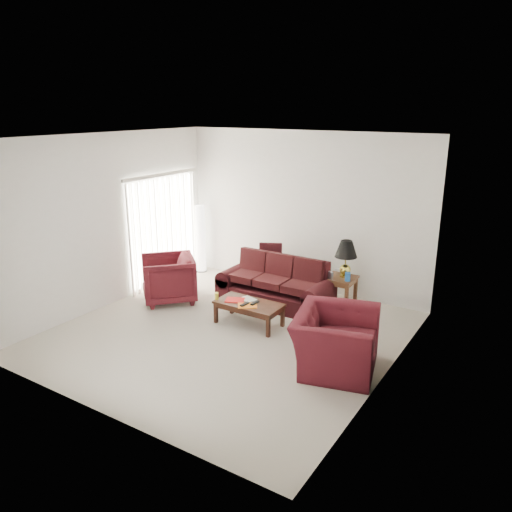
{
  "coord_description": "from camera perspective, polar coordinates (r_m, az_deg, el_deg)",
  "views": [
    {
      "loc": [
        4.18,
        -5.79,
        3.43
      ],
      "look_at": [
        0.0,
        0.85,
        1.05
      ],
      "focal_mm": 35.0,
      "sensor_mm": 36.0,
      "label": 1
    }
  ],
  "objects": [
    {
      "name": "yellow_glass",
      "position": [
        8.2,
        -4.54,
        -4.59
      ],
      "size": [
        0.07,
        0.07,
        0.11
      ],
      "primitive_type": "cylinder",
      "rotation": [
        0.0,
        0.0,
        -0.12
      ],
      "color": "yellow",
      "rests_on": "coffee_table"
    },
    {
      "name": "sofa",
      "position": [
        8.86,
        2.16,
        -3.03
      ],
      "size": [
        2.11,
        1.05,
        0.83
      ],
      "primitive_type": null,
      "rotation": [
        0.0,
        0.0,
        -0.08
      ],
      "color": "black",
      "rests_on": "ground"
    },
    {
      "name": "remote_a",
      "position": [
        7.93,
        -1.3,
        -5.52
      ],
      "size": [
        0.07,
        0.19,
        0.02
      ],
      "primitive_type": "cube",
      "rotation": [
        0.0,
        0.0,
        -0.1
      ],
      "color": "black",
      "rests_on": "coffee_table"
    },
    {
      "name": "magazine_white",
      "position": [
        8.18,
        -0.94,
        -4.96
      ],
      "size": [
        0.3,
        0.25,
        0.01
      ],
      "primitive_type": "cube",
      "rotation": [
        0.0,
        0.0,
        -0.29
      ],
      "color": "white",
      "rests_on": "coffee_table"
    },
    {
      "name": "throw_pillow",
      "position": [
        9.58,
        1.67,
        0.23
      ],
      "size": [
        0.48,
        0.38,
        0.45
      ],
      "primitive_type": "cube",
      "rotation": [
        -0.21,
        0.0,
        0.46
      ],
      "color": "black",
      "rests_on": "sofa"
    },
    {
      "name": "magazine_orange",
      "position": [
        7.93,
        -0.99,
        -5.68
      ],
      "size": [
        0.37,
        0.35,
        0.02
      ],
      "primitive_type": "cube",
      "rotation": [
        0.0,
        0.0,
        0.6
      ],
      "color": "orange",
      "rests_on": "coffee_table"
    },
    {
      "name": "clock",
      "position": [
        8.7,
        8.4,
        -2.16
      ],
      "size": [
        0.14,
        0.1,
        0.13
      ],
      "primitive_type": "cube",
      "rotation": [
        0.0,
        0.0,
        -0.42
      ],
      "color": "silver",
      "rests_on": "end_table"
    },
    {
      "name": "picture_frame",
      "position": [
        8.99,
        9.45,
        -1.52
      ],
      "size": [
        0.16,
        0.18,
        0.05
      ],
      "primitive_type": "cube",
      "rotation": [
        1.36,
        0.0,
        0.34
      ],
      "color": "#BCBDC1",
      "rests_on": "end_table"
    },
    {
      "name": "coffee_table",
      "position": [
        8.13,
        -0.81,
        -6.6
      ],
      "size": [
        1.17,
        0.74,
        0.38
      ],
      "primitive_type": null,
      "rotation": [
        0.0,
        0.0,
        0.19
      ],
      "color": "black",
      "rests_on": "ground"
    },
    {
      "name": "armchair_left",
      "position": [
        9.16,
        -9.97,
        -2.57
      ],
      "size": [
        1.29,
        1.29,
        0.84
      ],
      "primitive_type": "imported",
      "rotation": [
        0.0,
        0.0,
        -0.75
      ],
      "color": "#420F15",
      "rests_on": "ground"
    },
    {
      "name": "blue_canister",
      "position": [
        8.63,
        10.43,
        -2.35
      ],
      "size": [
        0.12,
        0.12,
        0.15
      ],
      "primitive_type": "cylinder",
      "rotation": [
        0.0,
        0.0,
        0.28
      ],
      "color": "#174D99",
      "rests_on": "end_table"
    },
    {
      "name": "floor",
      "position": [
        7.92,
        -3.32,
        -8.81
      ],
      "size": [
        5.0,
        5.0,
        0.0
      ],
      "primitive_type": "plane",
      "color": "beige",
      "rests_on": "ground"
    },
    {
      "name": "magazine_red",
      "position": [
        8.15,
        -2.42,
        -5.05
      ],
      "size": [
        0.37,
        0.33,
        0.02
      ],
      "primitive_type": "cube",
      "rotation": [
        0.0,
        0.0,
        0.4
      ],
      "color": "red",
      "rests_on": "coffee_table"
    },
    {
      "name": "table_lamp",
      "position": [
        8.76,
        10.21,
        -0.31
      ],
      "size": [
        0.4,
        0.4,
        0.65
      ],
      "primitive_type": null,
      "rotation": [
        0.0,
        0.0,
        0.04
      ],
      "color": "gold",
      "rests_on": "end_table"
    },
    {
      "name": "floor_lamp",
      "position": [
        10.6,
        -6.37,
        2.0
      ],
      "size": [
        0.24,
        0.24,
        1.46
      ],
      "primitive_type": null,
      "rotation": [
        0.0,
        0.0,
        0.0
      ],
      "color": "white",
      "rests_on": "ground"
    },
    {
      "name": "end_table",
      "position": [
        8.92,
        9.57,
        -4.07
      ],
      "size": [
        0.51,
        0.51,
        0.55
      ],
      "primitive_type": null,
      "rotation": [
        0.0,
        0.0,
        0.01
      ],
      "color": "#50201B",
      "rests_on": "ground"
    },
    {
      "name": "blinds",
      "position": [
        9.97,
        -10.46,
        2.95
      ],
      "size": [
        0.1,
        2.0,
        2.16
      ],
      "primitive_type": "cube",
      "color": "silver",
      "rests_on": "ground"
    },
    {
      "name": "remote_b",
      "position": [
        7.97,
        -0.14,
        -5.38
      ],
      "size": [
        0.06,
        0.19,
        0.02
      ],
      "primitive_type": "cube",
      "rotation": [
        0.0,
        0.0,
        -0.03
      ],
      "color": "black",
      "rests_on": "coffee_table"
    },
    {
      "name": "armchair_right",
      "position": [
        6.88,
        9.06,
        -9.56
      ],
      "size": [
        1.32,
        1.43,
        0.79
      ],
      "primitive_type": "imported",
      "rotation": [
        0.0,
        0.0,
        1.82
      ],
      "color": "#450F18",
      "rests_on": "ground"
    }
  ]
}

